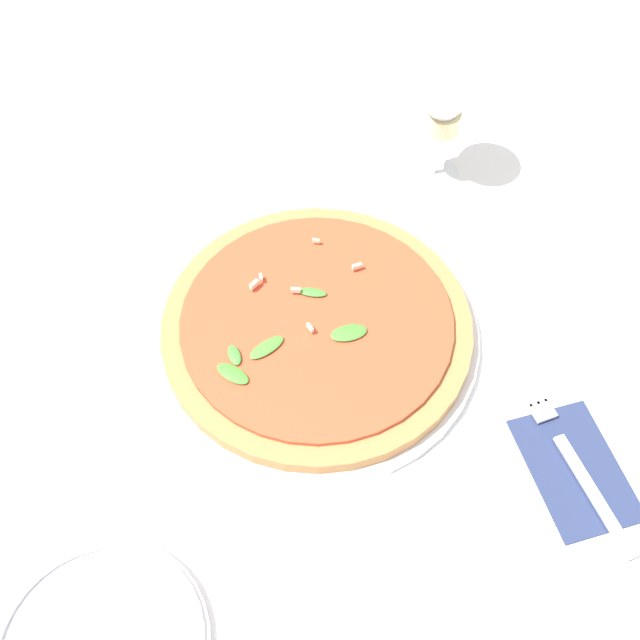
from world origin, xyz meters
TOP-DOWN VIEW (x-y plane):
  - ground_plane at (0.00, 0.00)m, footprint 6.00×6.00m
  - pizza_arugula_main at (0.01, -0.00)m, footprint 0.37×0.37m
  - wine_glass at (0.14, -0.28)m, footprint 0.09×0.09m
  - napkin at (-0.28, -0.12)m, footprint 0.16×0.13m
  - fork at (-0.27, -0.13)m, footprint 0.21×0.07m

SIDE VIEW (x-z plane):
  - ground_plane at x=0.00m, z-range 0.00..0.00m
  - napkin at x=-0.28m, z-range 0.00..0.01m
  - fork at x=-0.27m, z-range 0.01..0.01m
  - pizza_arugula_main at x=0.01m, z-range -0.01..0.04m
  - wine_glass at x=0.14m, z-range 0.03..0.18m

